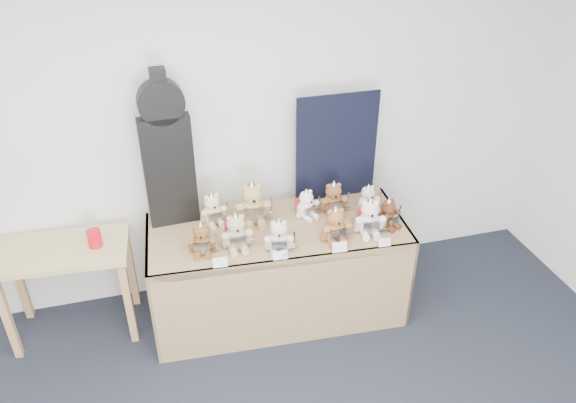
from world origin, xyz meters
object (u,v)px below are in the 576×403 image
object	(u,v)px
teddy_front_centre	(279,237)
teddy_front_far_right	(369,218)
side_table	(65,263)
teddy_front_end	(388,215)
teddy_front_right	(335,226)
teddy_front_left	(236,233)
teddy_back_centre_right	(307,205)
red_cup	(95,238)
teddy_front_far_left	(202,239)
teddy_back_centre_left	(253,204)
display_table	(280,252)
teddy_back_right	(333,199)
teddy_back_left	(213,210)
guitar_case	(167,152)
teddy_back_end	(368,200)

from	to	relation	value
teddy_front_centre	teddy_front_far_right	distance (m)	0.66
side_table	teddy_front_end	size ratio (longest dim) A/B	3.75
teddy_front_end	teddy_front_right	bearing A→B (deg)	163.26
teddy_front_left	teddy_back_centre_right	world-z (taller)	teddy_front_left
side_table	red_cup	xyz separation A→B (m)	(0.23, -0.03, 0.19)
teddy_front_far_right	teddy_back_centre_right	xyz separation A→B (m)	(-0.36, 0.31, -0.02)
teddy_front_far_left	teddy_front_far_right	size ratio (longest dim) A/B	0.86
teddy_back_centre_left	teddy_back_centre_right	size ratio (longest dim) A/B	1.46
teddy_front_far_left	teddy_front_far_right	xyz separation A→B (m)	(1.15, -0.07, 0.02)
teddy_front_far_left	teddy_back_centre_left	size ratio (longest dim) A/B	0.73
display_table	teddy_back_right	bearing A→B (deg)	23.98
teddy_front_left	teddy_front_right	distance (m)	0.67
side_table	teddy_front_right	size ratio (longest dim) A/B	3.17
teddy_front_right	teddy_front_end	size ratio (longest dim) A/B	1.18
display_table	red_cup	bearing A→B (deg)	172.76
red_cup	teddy_back_centre_right	size ratio (longest dim) A/B	0.52
display_table	teddy_front_left	world-z (taller)	teddy_front_left
teddy_front_end	red_cup	bearing A→B (deg)	144.76
teddy_front_left	teddy_back_centre_right	distance (m)	0.61
teddy_front_far_left	teddy_front_end	bearing A→B (deg)	8.00
display_table	teddy_back_left	xyz separation A→B (m)	(-0.42, 0.26, 0.27)
teddy_front_far_left	teddy_front_centre	distance (m)	0.51
teddy_front_end	teddy_back_centre_right	xyz separation A→B (m)	(-0.52, 0.28, -0.00)
teddy_back_right	teddy_front_right	bearing A→B (deg)	-103.65
teddy_front_centre	teddy_back_centre_left	world-z (taller)	teddy_back_centre_left
teddy_back_centre_right	teddy_front_left	bearing A→B (deg)	-176.76
teddy_front_left	teddy_back_left	bearing A→B (deg)	107.78
red_cup	teddy_back_left	size ratio (longest dim) A/B	0.47
teddy_front_end	teddy_back_right	bearing A→B (deg)	112.75
side_table	teddy_back_centre_right	world-z (taller)	teddy_back_centre_right
red_cup	teddy_front_far_right	bearing A→B (deg)	-11.77
guitar_case	teddy_back_centre_right	world-z (taller)	guitar_case
teddy_front_far_left	teddy_front_centre	xyz separation A→B (m)	(0.49, -0.12, 0.01)
display_table	teddy_front_far_left	bearing A→B (deg)	-168.78
teddy_front_end	teddy_back_centre_left	bearing A→B (deg)	135.30
teddy_front_centre	teddy_front_right	distance (m)	0.40
guitar_case	teddy_back_right	xyz separation A→B (m)	(1.13, -0.19, -0.44)
guitar_case	teddy_back_centre_right	bearing A→B (deg)	-14.23
display_table	teddy_back_centre_left	size ratio (longest dim) A/B	5.37
red_cup	teddy_back_left	xyz separation A→B (m)	(0.82, 0.02, 0.08)
teddy_front_right	teddy_back_left	bearing A→B (deg)	147.68
teddy_back_centre_right	teddy_back_right	distance (m)	0.20
teddy_front_right	teddy_back_right	distance (m)	0.36
teddy_back_left	teddy_back_right	xyz separation A→B (m)	(0.87, -0.09, 0.00)
guitar_case	teddy_back_left	distance (m)	0.53
side_table	teddy_front_centre	xyz separation A→B (m)	(1.41, -0.46, 0.27)
teddy_front_right	teddy_front_end	xyz separation A→B (m)	(0.42, 0.06, -0.02)
teddy_front_left	teddy_back_left	xyz separation A→B (m)	(-0.11, 0.34, -0.01)
guitar_case	teddy_front_right	bearing A→B (deg)	-30.07
teddy_front_far_right	teddy_back_end	xyz separation A→B (m)	(0.10, 0.27, -0.02)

